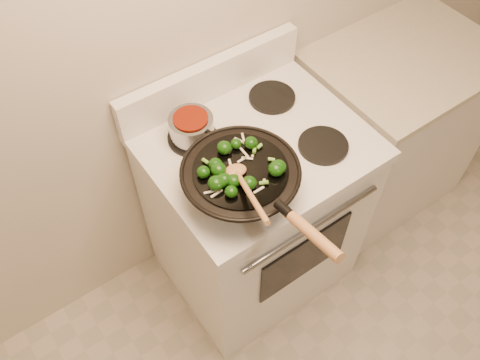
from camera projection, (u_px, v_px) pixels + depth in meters
stove at (254, 211)px, 2.18m from camera, size 0.78×0.67×1.08m
counter_unit at (386, 129)px, 2.49m from camera, size 0.80×0.62×0.91m
wok at (241, 181)px, 1.62m from camera, size 0.38×0.64×0.22m
stirfry at (236, 170)px, 1.56m from camera, size 0.26×0.22×0.04m
wooden_spoon at (244, 184)px, 1.50m from camera, size 0.13×0.30×0.12m
saucepan at (192, 127)px, 1.78m from camera, size 0.16×0.25×0.09m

